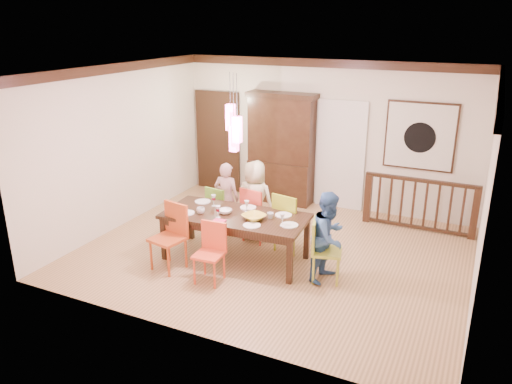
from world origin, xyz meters
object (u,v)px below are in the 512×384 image
at_px(dining_table, 235,219).
at_px(person_end_right, 329,236).
at_px(chair_far_left, 221,206).
at_px(person_far_mid, 255,200).
at_px(balustrade, 419,204).
at_px(person_far_left, 227,198).
at_px(chair_end_right, 327,246).
at_px(china_hutch, 281,148).

bearing_deg(dining_table, person_end_right, -3.05).
bearing_deg(chair_far_left, person_end_right, 168.50).
height_order(chair_far_left, person_far_mid, person_far_mid).
xyz_separation_m(balustrade, person_far_mid, (-2.49, -1.59, 0.19)).
bearing_deg(person_far_left, person_far_mid, 175.70).
xyz_separation_m(balustrade, person_far_left, (-3.05, -1.57, 0.14)).
bearing_deg(person_far_left, chair_end_right, 154.19).
height_order(chair_end_right, person_end_right, person_end_right).
distance_m(chair_far_left, china_hutch, 2.10).
height_order(china_hutch, person_far_left, china_hutch).
height_order(dining_table, chair_far_left, chair_far_left).
xyz_separation_m(person_far_left, person_end_right, (2.13, -0.85, 0.02)).
relative_size(dining_table, person_end_right, 1.72).
bearing_deg(person_end_right, chair_far_left, 82.55).
distance_m(person_far_mid, person_end_right, 1.78).
relative_size(chair_far_left, balustrade, 0.45).
distance_m(balustrade, person_far_left, 3.43).
bearing_deg(china_hutch, balustrade, -6.99).
bearing_deg(chair_end_right, person_far_left, 53.60).
bearing_deg(person_end_right, person_far_mid, 74.25).
distance_m(chair_end_right, balustrade, 2.64).
bearing_deg(chair_far_left, person_far_left, -133.23).
bearing_deg(balustrade, chair_end_right, -110.12).
height_order(person_far_mid, person_end_right, person_far_mid).
bearing_deg(dining_table, chair_far_left, 127.73).
distance_m(chair_far_left, person_end_right, 2.35).
height_order(person_far_left, person_far_mid, person_far_mid).
bearing_deg(chair_end_right, balustrade, -33.95).
relative_size(chair_far_left, person_far_mid, 0.63).
distance_m(dining_table, balustrade, 3.44).
bearing_deg(china_hutch, dining_table, -81.91).
height_order(chair_far_left, chair_end_right, chair_end_right).
relative_size(chair_far_left, person_far_left, 0.68).
relative_size(dining_table, chair_end_right, 2.47).
distance_m(china_hutch, person_end_right, 3.39).
xyz_separation_m(china_hutch, person_end_right, (1.90, -2.77, -0.46)).
relative_size(china_hutch, balustrade, 1.15).
xyz_separation_m(chair_far_left, china_hutch, (0.30, 1.98, 0.63)).
xyz_separation_m(dining_table, balustrade, (2.43, 2.43, -0.17)).
height_order(balustrade, person_far_left, person_far_left).
bearing_deg(person_end_right, balustrade, -8.50).
bearing_deg(person_end_right, person_far_left, 80.44).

